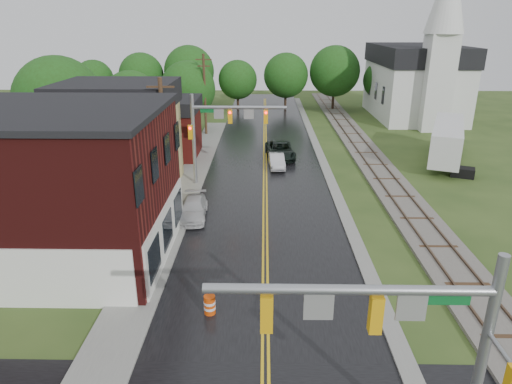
{
  "coord_description": "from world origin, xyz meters",
  "views": [
    {
      "loc": [
        -0.11,
        -7.65,
        12.39
      ],
      "look_at": [
        -0.54,
        15.93,
        3.5
      ],
      "focal_mm": 32.0,
      "sensor_mm": 36.0,
      "label": 1
    }
  ],
  "objects_px": {
    "church": "(419,74)",
    "sedan_silver": "(277,161)",
    "brick_building": "(32,185)",
    "tree_left_b": "(61,102)",
    "utility_pole_b": "(164,143)",
    "suv_dark": "(280,151)",
    "pickup_white": "(193,209)",
    "utility_pole_c": "(205,93)",
    "semi_trailer": "(447,140)",
    "construction_barrel": "(210,305)",
    "traffic_signal_far": "(221,123)",
    "tree_left_e": "(189,90)",
    "tree_left_c": "(133,101)",
    "traffic_signal_near": "(404,332)"
  },
  "relations": [
    {
      "from": "utility_pole_c",
      "to": "suv_dark",
      "type": "height_order",
      "value": "utility_pole_c"
    },
    {
      "from": "utility_pole_b",
      "to": "semi_trailer",
      "type": "relative_size",
      "value": 0.79
    },
    {
      "from": "pickup_white",
      "to": "semi_trailer",
      "type": "xyz_separation_m",
      "value": [
        21.49,
        13.12,
        1.56
      ]
    },
    {
      "from": "brick_building",
      "to": "utility_pole_b",
      "type": "relative_size",
      "value": 1.59
    },
    {
      "from": "utility_pole_c",
      "to": "suv_dark",
      "type": "relative_size",
      "value": 1.67
    },
    {
      "from": "tree_left_e",
      "to": "suv_dark",
      "type": "distance_m",
      "value": 15.86
    },
    {
      "from": "semi_trailer",
      "to": "utility_pole_b",
      "type": "bearing_deg",
      "value": -154.1
    },
    {
      "from": "traffic_signal_far",
      "to": "sedan_silver",
      "type": "xyz_separation_m",
      "value": [
        4.5,
        4.5,
        -4.36
      ]
    },
    {
      "from": "utility_pole_c",
      "to": "sedan_silver",
      "type": "distance_m",
      "value": 15.32
    },
    {
      "from": "traffic_signal_far",
      "to": "utility_pole_b",
      "type": "bearing_deg",
      "value": -123.68
    },
    {
      "from": "suv_dark",
      "to": "semi_trailer",
      "type": "bearing_deg",
      "value": -8.96
    },
    {
      "from": "brick_building",
      "to": "construction_barrel",
      "type": "bearing_deg",
      "value": -28.3
    },
    {
      "from": "utility_pole_b",
      "to": "sedan_silver",
      "type": "height_order",
      "value": "utility_pole_b"
    },
    {
      "from": "utility_pole_c",
      "to": "tree_left_c",
      "type": "bearing_deg",
      "value": -149.8
    },
    {
      "from": "suv_dark",
      "to": "construction_barrel",
      "type": "height_order",
      "value": "suv_dark"
    },
    {
      "from": "semi_trailer",
      "to": "construction_barrel",
      "type": "relative_size",
      "value": 12.54
    },
    {
      "from": "traffic_signal_far",
      "to": "construction_barrel",
      "type": "height_order",
      "value": "traffic_signal_far"
    },
    {
      "from": "tree_left_e",
      "to": "semi_trailer",
      "type": "xyz_separation_m",
      "value": [
        25.53,
        -12.49,
        -2.64
      ]
    },
    {
      "from": "church",
      "to": "traffic_signal_near",
      "type": "height_order",
      "value": "church"
    },
    {
      "from": "traffic_signal_far",
      "to": "tree_left_c",
      "type": "relative_size",
      "value": 0.96
    },
    {
      "from": "sedan_silver",
      "to": "semi_trailer",
      "type": "bearing_deg",
      "value": 3.44
    },
    {
      "from": "utility_pole_b",
      "to": "suv_dark",
      "type": "distance_m",
      "value": 15.52
    },
    {
      "from": "church",
      "to": "sedan_silver",
      "type": "distance_m",
      "value": 29.69
    },
    {
      "from": "brick_building",
      "to": "pickup_white",
      "type": "relative_size",
      "value": 3.34
    },
    {
      "from": "suv_dark",
      "to": "brick_building",
      "type": "bearing_deg",
      "value": -130.2
    },
    {
      "from": "tree_left_b",
      "to": "construction_barrel",
      "type": "height_order",
      "value": "tree_left_b"
    },
    {
      "from": "traffic_signal_far",
      "to": "construction_barrel",
      "type": "distance_m",
      "value": 17.98
    },
    {
      "from": "suv_dark",
      "to": "semi_trailer",
      "type": "height_order",
      "value": "semi_trailer"
    },
    {
      "from": "brick_building",
      "to": "semi_trailer",
      "type": "relative_size",
      "value": 1.25
    },
    {
      "from": "traffic_signal_near",
      "to": "tree_left_c",
      "type": "height_order",
      "value": "tree_left_c"
    },
    {
      "from": "pickup_white",
      "to": "traffic_signal_far",
      "type": "bearing_deg",
      "value": 75.95
    },
    {
      "from": "utility_pole_b",
      "to": "church",
      "type": "bearing_deg",
      "value": 49.82
    },
    {
      "from": "pickup_white",
      "to": "semi_trailer",
      "type": "distance_m",
      "value": 25.23
    },
    {
      "from": "tree_left_e",
      "to": "tree_left_b",
      "type": "bearing_deg",
      "value": -122.74
    },
    {
      "from": "utility_pole_c",
      "to": "tree_left_b",
      "type": "distance_m",
      "value": 16.42
    },
    {
      "from": "church",
      "to": "tree_left_c",
      "type": "relative_size",
      "value": 2.61
    },
    {
      "from": "church",
      "to": "traffic_signal_near",
      "type": "xyz_separation_m",
      "value": [
        -16.53,
        -51.74,
        -0.87
      ]
    },
    {
      "from": "utility_pole_c",
      "to": "pickup_white",
      "type": "xyz_separation_m",
      "value": [
        2.0,
        -23.72,
        -4.1
      ]
    },
    {
      "from": "church",
      "to": "pickup_white",
      "type": "bearing_deg",
      "value": -126.55
    },
    {
      "from": "church",
      "to": "tree_left_b",
      "type": "height_order",
      "value": "church"
    },
    {
      "from": "tree_left_b",
      "to": "sedan_silver",
      "type": "bearing_deg",
      "value": -1.22
    },
    {
      "from": "church",
      "to": "sedan_silver",
      "type": "height_order",
      "value": "church"
    },
    {
      "from": "tree_left_c",
      "to": "tree_left_e",
      "type": "bearing_deg",
      "value": 50.19
    },
    {
      "from": "tree_left_c",
      "to": "sedan_silver",
      "type": "xyz_separation_m",
      "value": [
        14.88,
        -8.4,
        -3.9
      ]
    },
    {
      "from": "tree_left_e",
      "to": "semi_trailer",
      "type": "distance_m",
      "value": 28.55
    },
    {
      "from": "traffic_signal_near",
      "to": "utility_pole_b",
      "type": "distance_m",
      "value": 22.49
    },
    {
      "from": "brick_building",
      "to": "tree_left_b",
      "type": "bearing_deg",
      "value": 107.61
    },
    {
      "from": "church",
      "to": "tree_left_b",
      "type": "distance_m",
      "value": 43.7
    },
    {
      "from": "traffic_signal_far",
      "to": "tree_left_e",
      "type": "relative_size",
      "value": 0.9
    },
    {
      "from": "suv_dark",
      "to": "semi_trailer",
      "type": "relative_size",
      "value": 0.47
    }
  ]
}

